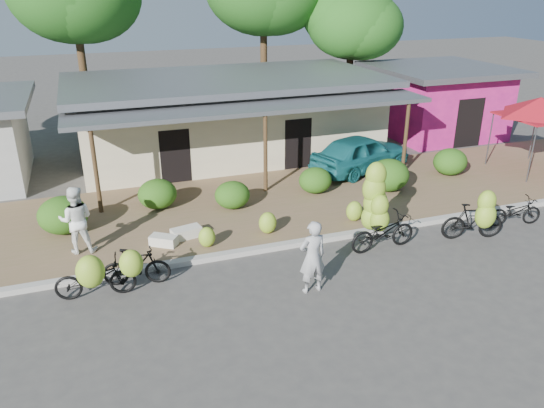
{
  "coord_description": "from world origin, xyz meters",
  "views": [
    {
      "loc": [
        -5.68,
        -10.45,
        6.97
      ],
      "look_at": [
        -1.07,
        2.45,
        1.2
      ],
      "focal_mm": 35.0,
      "sensor_mm": 36.0,
      "label": 1
    }
  ],
  "objects_px": {
    "red_canopy": "(540,107)",
    "sack_far": "(164,240)",
    "bike_far_right": "(515,212)",
    "vendor": "(312,257)",
    "bystander": "(76,220)",
    "bike_far_left": "(94,277)",
    "bike_right": "(476,218)",
    "bike_left": "(135,266)",
    "bike_center": "(379,216)",
    "tree_near_right": "(348,20)",
    "teal_van": "(361,153)",
    "sack_near": "(186,233)"
  },
  "relations": [
    {
      "from": "red_canopy",
      "to": "sack_far",
      "type": "xyz_separation_m",
      "value": [
        -14.53,
        -1.68,
        -2.35
      ]
    },
    {
      "from": "bike_far_right",
      "to": "vendor",
      "type": "relative_size",
      "value": 0.95
    },
    {
      "from": "red_canopy",
      "to": "vendor",
      "type": "height_order",
      "value": "red_canopy"
    },
    {
      "from": "sack_far",
      "to": "bystander",
      "type": "bearing_deg",
      "value": 169.74
    },
    {
      "from": "bike_far_left",
      "to": "vendor",
      "type": "bearing_deg",
      "value": -99.96
    },
    {
      "from": "red_canopy",
      "to": "bike_far_right",
      "type": "distance_m",
      "value": 5.93
    },
    {
      "from": "red_canopy",
      "to": "bike_right",
      "type": "distance_m",
      "value": 7.56
    },
    {
      "from": "red_canopy",
      "to": "bike_right",
      "type": "xyz_separation_m",
      "value": [
        -6.0,
        -4.19,
        -1.89
      ]
    },
    {
      "from": "red_canopy",
      "to": "bike_left",
      "type": "height_order",
      "value": "red_canopy"
    },
    {
      "from": "sack_far",
      "to": "bike_far_left",
      "type": "bearing_deg",
      "value": -133.3
    },
    {
      "from": "bike_center",
      "to": "bike_far_right",
      "type": "xyz_separation_m",
      "value": [
        4.69,
        -0.2,
        -0.48
      ]
    },
    {
      "from": "tree_near_right",
      "to": "teal_van",
      "type": "xyz_separation_m",
      "value": [
        -3.15,
        -7.76,
        -4.35
      ]
    },
    {
      "from": "bike_far_right",
      "to": "teal_van",
      "type": "bearing_deg",
      "value": 31.44
    },
    {
      "from": "bike_far_right",
      "to": "sack_far",
      "type": "bearing_deg",
      "value": 89.47
    },
    {
      "from": "sack_near",
      "to": "vendor",
      "type": "xyz_separation_m",
      "value": [
        2.33,
        -3.69,
        0.66
      ]
    },
    {
      "from": "tree_near_right",
      "to": "bike_far_left",
      "type": "bearing_deg",
      "value": -134.44
    },
    {
      "from": "vendor",
      "to": "tree_near_right",
      "type": "bearing_deg",
      "value": -122.45
    },
    {
      "from": "sack_far",
      "to": "bystander",
      "type": "relative_size",
      "value": 0.4
    },
    {
      "from": "sack_near",
      "to": "teal_van",
      "type": "xyz_separation_m",
      "value": [
        7.53,
        3.5,
        0.58
      ]
    },
    {
      "from": "tree_near_right",
      "to": "bike_far_right",
      "type": "relative_size",
      "value": 3.92
    },
    {
      "from": "vendor",
      "to": "bystander",
      "type": "relative_size",
      "value": 0.99
    },
    {
      "from": "bike_left",
      "to": "bike_right",
      "type": "xyz_separation_m",
      "value": [
        9.48,
        -0.72,
        0.14
      ]
    },
    {
      "from": "bike_right",
      "to": "red_canopy",
      "type": "bearing_deg",
      "value": -40.74
    },
    {
      "from": "tree_near_right",
      "to": "vendor",
      "type": "relative_size",
      "value": 3.73
    },
    {
      "from": "bike_right",
      "to": "sack_near",
      "type": "xyz_separation_m",
      "value": [
        -7.84,
        2.79,
        -0.45
      ]
    },
    {
      "from": "bike_far_left",
      "to": "tree_near_right",
      "type": "bearing_deg",
      "value": -38.6
    },
    {
      "from": "tree_near_right",
      "to": "vendor",
      "type": "distance_m",
      "value": 17.64
    },
    {
      "from": "bike_center",
      "to": "vendor",
      "type": "height_order",
      "value": "bike_center"
    },
    {
      "from": "sack_far",
      "to": "bystander",
      "type": "xyz_separation_m",
      "value": [
        -2.21,
        0.4,
        0.8
      ]
    },
    {
      "from": "bike_left",
      "to": "bike_center",
      "type": "bearing_deg",
      "value": -77.67
    },
    {
      "from": "tree_near_right",
      "to": "bike_far_right",
      "type": "distance_m",
      "value": 14.4
    },
    {
      "from": "bike_right",
      "to": "bike_center",
      "type": "bearing_deg",
      "value": 90.46
    },
    {
      "from": "red_canopy",
      "to": "teal_van",
      "type": "xyz_separation_m",
      "value": [
        -6.3,
        2.09,
        -1.76
      ]
    },
    {
      "from": "red_canopy",
      "to": "vendor",
      "type": "bearing_deg",
      "value": -156.1
    },
    {
      "from": "bystander",
      "to": "teal_van",
      "type": "relative_size",
      "value": 0.44
    },
    {
      "from": "bike_far_left",
      "to": "sack_far",
      "type": "relative_size",
      "value": 2.57
    },
    {
      "from": "tree_near_right",
      "to": "teal_van",
      "type": "bearing_deg",
      "value": -112.11
    },
    {
      "from": "red_canopy",
      "to": "bystander",
      "type": "height_order",
      "value": "red_canopy"
    },
    {
      "from": "bike_center",
      "to": "bystander",
      "type": "relative_size",
      "value": 1.28
    },
    {
      "from": "tree_near_right",
      "to": "red_canopy",
      "type": "relative_size",
      "value": 1.99
    },
    {
      "from": "vendor",
      "to": "bystander",
      "type": "bearing_deg",
      "value": -39.36
    },
    {
      "from": "tree_near_right",
      "to": "bike_left",
      "type": "xyz_separation_m",
      "value": [
        -12.32,
        -13.33,
        -4.61
      ]
    },
    {
      "from": "sack_near",
      "to": "teal_van",
      "type": "distance_m",
      "value": 8.32
    },
    {
      "from": "vendor",
      "to": "teal_van",
      "type": "bearing_deg",
      "value": -129.13
    },
    {
      "from": "tree_near_right",
      "to": "sack_near",
      "type": "bearing_deg",
      "value": -133.51
    },
    {
      "from": "tree_near_right",
      "to": "bike_right",
      "type": "xyz_separation_m",
      "value": [
        -2.85,
        -14.04,
        -4.48
      ]
    },
    {
      "from": "red_canopy",
      "to": "bike_far_right",
      "type": "relative_size",
      "value": 1.97
    },
    {
      "from": "bike_far_left",
      "to": "bike_far_right",
      "type": "relative_size",
      "value": 1.09
    },
    {
      "from": "bike_right",
      "to": "bystander",
      "type": "xyz_separation_m",
      "value": [
        -10.74,
        2.92,
        0.35
      ]
    },
    {
      "from": "bike_center",
      "to": "sack_far",
      "type": "distance_m",
      "value": 6.08
    }
  ]
}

